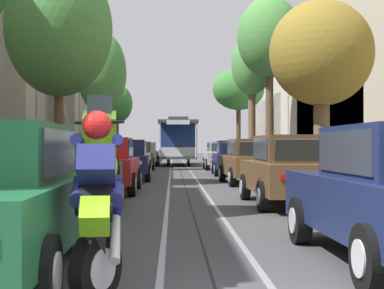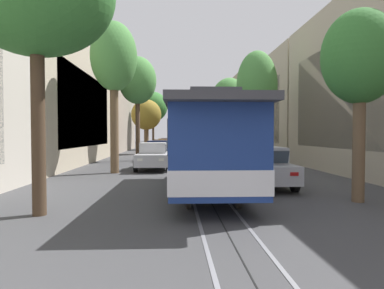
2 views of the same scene
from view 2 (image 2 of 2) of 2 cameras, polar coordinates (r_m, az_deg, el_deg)
The scene contains 28 objects.
ground_plane at distance 26.44m, azimuth -0.67°, elevation -2.71°, with size 160.00×160.00×0.00m, color #424244.
trolley_track_rails at distance 23.21m, azimuth -0.34°, elevation -3.32°, with size 1.14×60.42×0.01m.
building_facade_left at distance 27.13m, azimuth 21.07°, elevation 6.91°, with size 5.89×52.12×10.16m.
building_facade_right at distance 25.65m, azimuth -21.88°, elevation 6.23°, with size 4.62×52.12×9.22m.
parked_car_green_near_left at distance 45.82m, azimuth 1.24°, elevation 0.19°, with size 2.05×4.38×1.58m.
parked_car_green_second_left at distance 40.35m, azimuth 2.07°, elevation -0.03°, with size 2.03×4.37×1.58m.
parked_car_red_mid_left at distance 35.22m, azimuth 2.60°, elevation -0.29°, with size 2.02×4.37×1.58m.
parked_car_navy_fourth_left at distance 29.16m, azimuth 3.55°, elevation -0.72°, with size 2.07×4.39×1.58m.
parked_car_white_fifth_left at distance 24.21m, azimuth 5.54°, elevation -1.23°, with size 2.09×4.40×1.58m.
parked_car_brown_sixth_left at distance 19.07m, azimuth 7.62°, elevation -2.05°, with size 2.10×4.40×1.58m.
parked_car_silver_far_left at distance 13.12m, azimuth 12.14°, elevation -3.80°, with size 2.03×4.37×1.58m.
parked_car_navy_near_right at distance 45.22m, azimuth -4.52°, elevation 0.16°, with size 2.06×4.39×1.58m.
parked_car_brown_second_right at distance 38.80m, azimuth -4.84°, elevation -0.11°, with size 2.05×4.38×1.58m.
parked_car_brown_mid_right at distance 31.62m, azimuth -5.38°, elevation -0.53°, with size 2.12×4.41×1.58m.
parked_car_navy_fourth_right at distance 25.36m, azimuth -6.05°, elevation -1.10°, with size 2.07×4.39×1.58m.
parked_car_silver_fifth_right at distance 19.17m, azimuth -6.82°, elevation -2.02°, with size 2.01×4.36×1.58m.
street_tree_kerb_left_near at distance 42.13m, azimuth 4.12°, elevation 6.17°, with size 2.31×2.18×7.65m.
street_tree_kerb_left_second at distance 32.49m, azimuth 6.58°, elevation 7.55°, with size 3.65×3.70×7.69m.
street_tree_kerb_left_mid at distance 21.56m, azimuth 11.40°, elevation 9.99°, with size 2.63×2.54×7.47m.
street_tree_kerb_left_fourth at distance 11.30m, azimuth 27.59°, elevation 13.17°, with size 2.34×1.91×5.86m.
street_tree_kerb_right_near at distance 44.83m, azimuth -6.89°, elevation 6.64°, with size 3.94×4.09×7.94m.
street_tree_kerb_right_second at distance 34.56m, azimuth -8.09°, elevation 5.14°, with size 3.17×2.74×5.79m.
street_tree_kerb_right_mid at distance 26.06m, azimuth -9.62°, elevation 10.97°, with size 2.94×2.96×8.17m.
street_tree_kerb_right_fourth at distance 18.17m, azimuth -13.65°, elevation 14.47°, with size 2.44×2.68×8.06m.
cable_car_trolley at distance 11.07m, azimuth 2.64°, elevation -0.31°, with size 2.69×9.16×3.28m.
motorcycle_with_rider at distance 46.42m, azimuth -0.36°, elevation 0.42°, with size 0.54×1.85×1.85m.
pedestrian_on_left_pavement at distance 24.87m, azimuth 10.77°, elevation -0.88°, with size 0.55×0.23×1.64m.
pedestrian_on_right_pavement at distance 28.66m, azimuth 10.01°, elevation -0.53°, with size 0.55×0.36×1.65m.
Camera 2 is at (1.10, 47.30, 2.06)m, focal length 30.16 mm.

